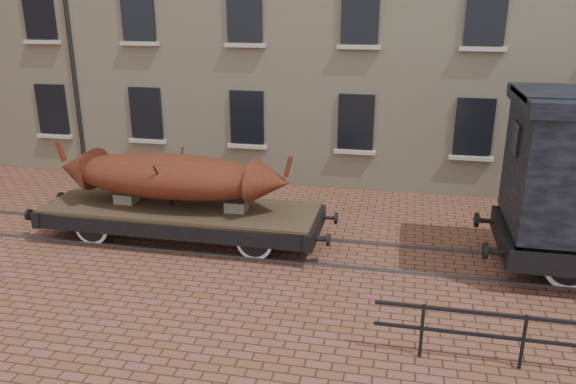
# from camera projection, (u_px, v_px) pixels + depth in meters

# --- Properties ---
(ground) EXTENTS (90.00, 90.00, 0.00)m
(ground) POSITION_uv_depth(u_px,v_px,m) (292.00, 250.00, 13.65)
(ground) COLOR brown
(rail_track) EXTENTS (30.00, 1.52, 0.06)m
(rail_track) POSITION_uv_depth(u_px,v_px,m) (292.00, 248.00, 13.64)
(rail_track) COLOR #59595E
(rail_track) RESTS_ON ground
(flatcar_wagon) EXTENTS (7.67, 2.08, 1.16)m
(flatcar_wagon) POSITION_uv_depth(u_px,v_px,m) (181.00, 213.00, 13.97)
(flatcar_wagon) COLOR brown
(flatcar_wagon) RESTS_ON ground
(iron_boat) EXTENTS (6.14, 1.79, 1.49)m
(iron_boat) POSITION_uv_depth(u_px,v_px,m) (170.00, 176.00, 13.71)
(iron_boat) COLOR maroon
(iron_boat) RESTS_ON flatcar_wagon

